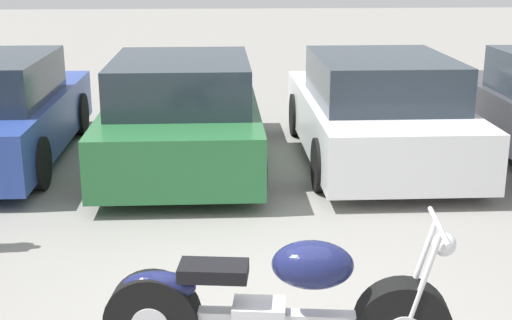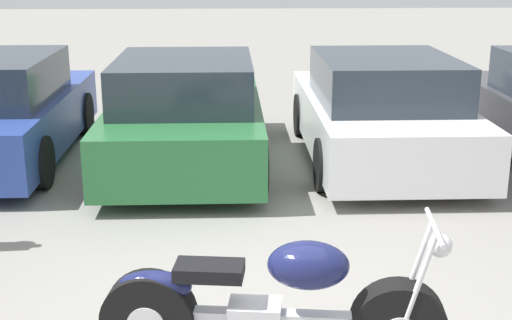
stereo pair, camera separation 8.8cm
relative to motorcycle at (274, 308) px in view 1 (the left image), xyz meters
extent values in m
cylinder|color=black|center=(-0.79, 0.09, -0.10)|extent=(0.64, 0.27, 0.62)
cylinder|color=silver|center=(-0.79, 0.09, -0.10)|extent=(0.27, 0.25, 0.25)
cube|color=silver|center=(0.02, -0.01, -0.09)|extent=(1.24, 0.25, 0.12)
ellipsoid|color=#191E4C|center=(0.24, -0.03, 0.31)|extent=(0.56, 0.41, 0.30)
cube|color=black|center=(-0.38, 0.04, 0.25)|extent=(0.47, 0.29, 0.09)
ellipsoid|color=#191E4C|center=(-0.74, 0.08, 0.13)|extent=(0.50, 0.26, 0.20)
cylinder|color=silver|center=(0.90, -0.20, 0.24)|extent=(0.22, 0.06, 0.70)
cylinder|color=silver|center=(0.92, -0.02, 0.24)|extent=(0.22, 0.06, 0.70)
cylinder|color=silver|center=(1.00, -0.12, 0.59)|extent=(0.10, 0.62, 0.03)
sphere|color=silver|center=(1.04, -0.13, 0.47)|extent=(0.15, 0.15, 0.15)
cylinder|color=black|center=(-2.40, 6.29, -0.11)|extent=(0.20, 0.61, 0.61)
cylinder|color=black|center=(-2.40, 3.73, -0.11)|extent=(0.20, 0.61, 0.61)
cube|color=#286B38|center=(-0.79, 4.74, 0.08)|extent=(1.85, 4.12, 0.67)
cube|color=#28333D|center=(-0.79, 4.50, 0.69)|extent=(1.63, 2.14, 0.55)
cylinder|color=black|center=(-1.65, 6.02, -0.11)|extent=(0.20, 0.61, 0.61)
cylinder|color=black|center=(0.08, 6.02, -0.11)|extent=(0.20, 0.61, 0.61)
cylinder|color=black|center=(-1.65, 3.47, -0.11)|extent=(0.20, 0.61, 0.61)
cylinder|color=black|center=(0.08, 3.47, -0.11)|extent=(0.20, 0.61, 0.61)
cube|color=white|center=(1.69, 4.79, 0.08)|extent=(1.85, 4.12, 0.67)
cube|color=#28333D|center=(1.69, 4.54, 0.69)|extent=(1.63, 2.14, 0.55)
cylinder|color=black|center=(0.83, 6.07, -0.11)|extent=(0.20, 0.61, 0.61)
cylinder|color=black|center=(2.56, 6.07, -0.11)|extent=(0.20, 0.61, 0.61)
cylinder|color=black|center=(0.83, 3.51, -0.11)|extent=(0.20, 0.61, 0.61)
cylinder|color=black|center=(2.56, 3.51, -0.11)|extent=(0.20, 0.61, 0.61)
cylinder|color=black|center=(3.31, 6.00, -0.11)|extent=(0.20, 0.61, 0.61)
camera|label=1|loc=(-0.34, -4.11, 2.20)|focal=50.00mm
camera|label=2|loc=(-0.25, -4.12, 2.20)|focal=50.00mm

